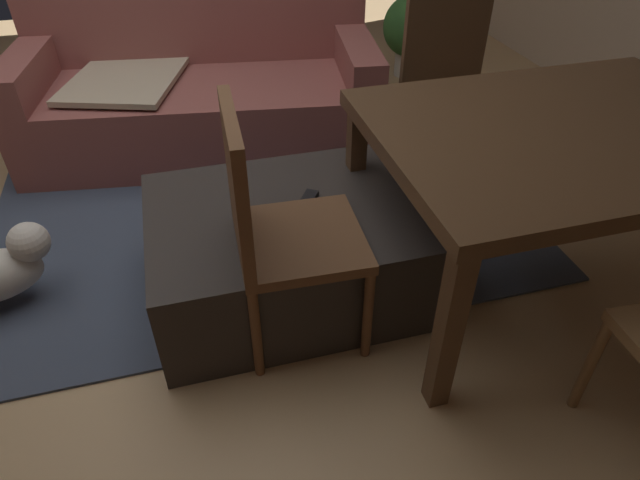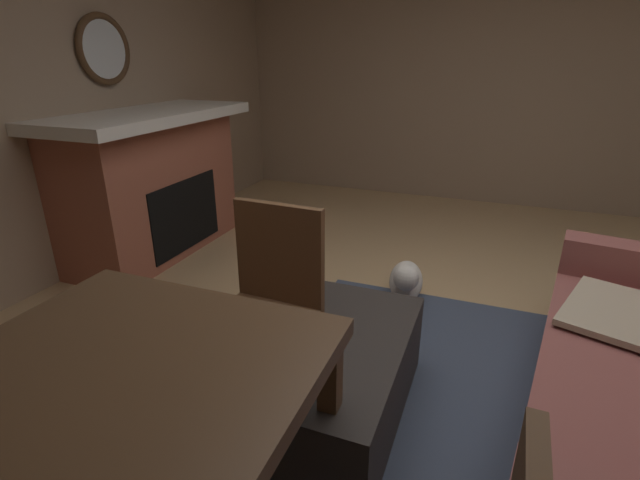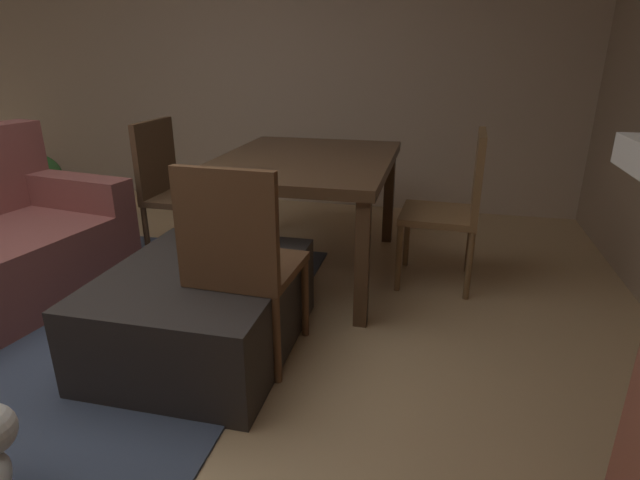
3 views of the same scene
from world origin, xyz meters
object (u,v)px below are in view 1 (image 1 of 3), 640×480
at_px(dining_table, 565,145).
at_px(dining_chair_west, 273,222).
at_px(dining_chair_north, 449,86).
at_px(tv_remote, 306,203).
at_px(potted_plant, 409,30).
at_px(ottoman_coffee_table, 282,251).
at_px(couch, 201,90).

distance_m(dining_table, dining_chair_west, 1.10).
xyz_separation_m(dining_table, dining_chair_north, (0.00, 0.92, -0.14)).
bearing_deg(tv_remote, dining_chair_north, 69.75).
height_order(dining_table, potted_plant, dining_table).
xyz_separation_m(ottoman_coffee_table, dining_chair_north, (1.03, 0.68, 0.32)).
bearing_deg(dining_chair_north, potted_plant, 74.27).
xyz_separation_m(couch, dining_chair_north, (1.20, -0.75, 0.20)).
xyz_separation_m(couch, tv_remote, (0.28, -1.43, 0.09)).
bearing_deg(couch, ottoman_coffee_table, -83.39).
height_order(couch, ottoman_coffee_table, couch).
height_order(ottoman_coffee_table, dining_table, dining_table).
distance_m(couch, tv_remote, 1.46).
bearing_deg(ottoman_coffee_table, dining_chair_west, -105.90).
xyz_separation_m(tv_remote, potted_plant, (1.32, 2.11, -0.08)).
bearing_deg(dining_table, dining_chair_north, 89.86).
xyz_separation_m(dining_chair_north, potted_plant, (0.40, 1.43, -0.18)).
xyz_separation_m(couch, dining_table, (1.20, -1.67, 0.34)).
bearing_deg(tv_remote, dining_chair_west, -93.53).
height_order(ottoman_coffee_table, potted_plant, potted_plant).
bearing_deg(couch, dining_table, -54.40).
bearing_deg(dining_table, potted_plant, 80.20).
relative_size(tv_remote, dining_chair_north, 0.17).
bearing_deg(ottoman_coffee_table, couch, 96.61).
bearing_deg(dining_table, ottoman_coffee_table, 167.34).
xyz_separation_m(ottoman_coffee_table, dining_table, (1.03, -0.23, 0.46)).
bearing_deg(tv_remote, couch, 134.25).
bearing_deg(dining_chair_north, tv_remote, -143.59).
bearing_deg(tv_remote, dining_table, 18.94).
relative_size(ottoman_coffee_table, dining_chair_west, 1.10).
xyz_separation_m(tv_remote, dining_chair_west, (-0.17, -0.23, 0.10)).
bearing_deg(dining_table, couch, 125.60).
relative_size(dining_table, dining_chair_north, 1.51).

